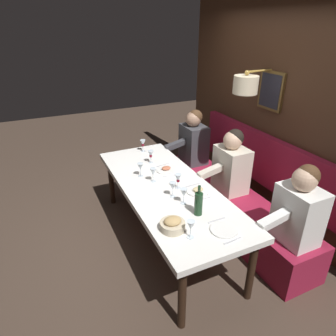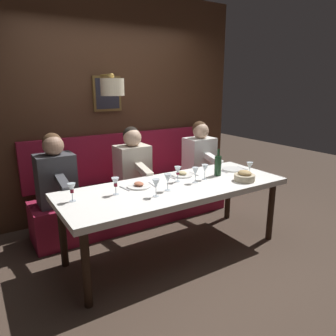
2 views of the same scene
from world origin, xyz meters
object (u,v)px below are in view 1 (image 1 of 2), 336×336
wine_glass_1 (151,154)px  wine_glass_7 (191,226)px  wine_glass_0 (153,172)px  wine_glass_2 (140,167)px  wine_glass_3 (143,143)px  wine_glass_4 (178,178)px  wine_glass_5 (173,186)px  dining_table (166,191)px  diner_nearest (299,208)px  diner_middle (193,139)px  diner_near (231,163)px  bread_bowl (173,225)px  wine_glass_6 (184,193)px  wine_bottle (198,203)px

wine_glass_1 → wine_glass_7: (-0.25, -1.48, 0.00)m
wine_glass_0 → wine_glass_1: same height
wine_glass_2 → wine_glass_3: 0.74m
wine_glass_1 → wine_glass_4: bearing=-88.0°
wine_glass_3 → wine_glass_5: bearing=-96.7°
wine_glass_0 → wine_glass_5: (0.06, -0.37, 0.00)m
dining_table → wine_glass_7: wine_glass_7 is taller
diner_nearest → diner_middle: size_ratio=1.00×
diner_near → wine_glass_7: diner_near is taller
diner_middle → bread_bowl: 2.03m
wine_glass_2 → wine_glass_4: bearing=-57.6°
wine_glass_2 → wine_glass_3: same height
dining_table → wine_glass_4: 0.23m
dining_table → diner_near: 0.89m
diner_nearest → wine_glass_5: 1.19m
wine_glass_1 → bread_bowl: size_ratio=0.75×
wine_glass_6 → bread_bowl: (-0.27, -0.32, -0.07)m
diner_nearest → wine_glass_0: (-0.97, 1.15, 0.04)m
wine_glass_0 → wine_glass_7: bearing=-95.0°
wine_glass_1 → wine_bottle: size_ratio=0.55×
diner_near → wine_bottle: size_ratio=2.64×
diner_nearest → diner_near: size_ratio=1.00×
dining_table → wine_glass_1: wine_glass_1 is taller
wine_glass_6 → bread_bowl: bearing=-130.6°
wine_glass_4 → bread_bowl: wine_glass_4 is taller
diner_middle → wine_glass_3: diner_middle is taller
wine_glass_6 → wine_glass_7: same height
wine_glass_6 → wine_bottle: bearing=-80.0°
wine_glass_2 → wine_glass_5: 0.57m
diner_near → wine_glass_3: bearing=128.5°
wine_glass_1 → wine_glass_7: size_ratio=1.00×
dining_table → wine_glass_0: bearing=120.8°
wine_glass_1 → wine_bottle: bearing=-91.1°
wine_glass_3 → wine_bottle: bearing=-92.4°
wine_glass_0 → wine_glass_4: bearing=-52.6°
diner_near → wine_bottle: diner_near is taller
diner_middle → wine_glass_4: 1.32m
wine_glass_5 → wine_glass_6: same height
diner_nearest → bread_bowl: 1.18m
wine_glass_7 → wine_glass_6: bearing=68.7°
wine_glass_0 → wine_glass_2: size_ratio=1.00×
wine_glass_5 → wine_glass_3: bearing=83.3°
diner_near → wine_glass_7: 1.40m
wine_glass_1 → wine_glass_2: same height
wine_glass_1 → wine_glass_3: 0.39m
diner_middle → wine_glass_7: bearing=-120.0°
wine_glass_6 → dining_table: bearing=91.5°
diner_near → wine_glass_0: 0.98m
diner_middle → wine_glass_1: (-0.81, -0.35, 0.04)m
diner_nearest → wine_glass_6: size_ratio=4.82×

